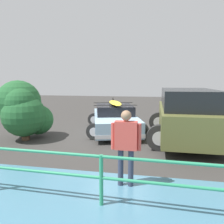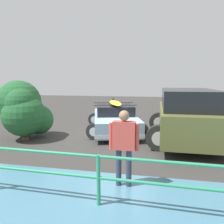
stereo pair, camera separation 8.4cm
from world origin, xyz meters
name	(u,v)px [view 1 (the left image)]	position (x,y,z in m)	size (l,w,h in m)	color
ground_plane	(116,135)	(0.00, 0.00, -0.01)	(44.00, 44.00, 0.02)	#383533
sedan_car	(115,118)	(0.19, -0.62, 0.57)	(3.05, 4.53, 1.45)	#8CADC6
suv_car	(187,114)	(-2.71, 0.39, 0.99)	(2.85, 4.80, 1.91)	brown
person_bystander	(126,141)	(-0.95, 4.33, 0.98)	(0.63, 0.22, 1.63)	#33384C
railing_fence	(101,171)	(-0.62, 5.15, 0.64)	(9.33, 0.35, 0.94)	#2D9366
bush_near_left	(24,110)	(3.32, 1.33, 1.14)	(2.02, 1.91, 2.24)	brown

